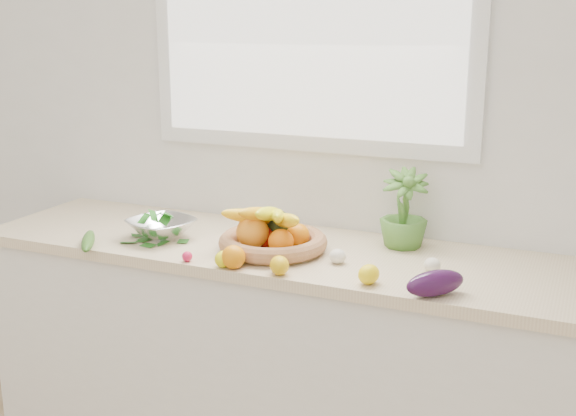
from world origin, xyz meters
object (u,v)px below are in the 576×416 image
at_px(eggplant, 435,283).
at_px(cucumber, 88,241).
at_px(potted_herb, 404,211).
at_px(colander_with_spinach, 161,223).
at_px(apple, 262,237).
at_px(fruit_basket, 272,236).

relative_size(eggplant, cucumber, 0.83).
relative_size(potted_herb, colander_with_spinach, 1.02).
relative_size(apple, potted_herb, 0.27).
distance_m(cucumber, potted_herb, 1.13).
bearing_deg(potted_herb, fruit_basket, -150.07).
distance_m(apple, cucumber, 0.62).
bearing_deg(apple, fruit_basket, -15.20).
xyz_separation_m(eggplant, potted_herb, (-0.21, 0.43, 0.09)).
bearing_deg(potted_herb, eggplant, -63.99).
height_order(apple, cucumber, apple).
xyz_separation_m(potted_herb, colander_with_spinach, (-0.84, -0.27, -0.07)).
height_order(eggplant, cucumber, eggplant).
distance_m(cucumber, fruit_basket, 0.66).
height_order(apple, fruit_basket, fruit_basket).
height_order(eggplant, colander_with_spinach, colander_with_spinach).
bearing_deg(eggplant, apple, 162.42).
xyz_separation_m(apple, eggplant, (0.66, -0.21, -0.00)).
relative_size(apple, fruit_basket, 0.20).
distance_m(cucumber, colander_with_spinach, 0.27).
bearing_deg(apple, potted_herb, 26.36).
bearing_deg(fruit_basket, cucumber, -160.50).
height_order(apple, potted_herb, potted_herb).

